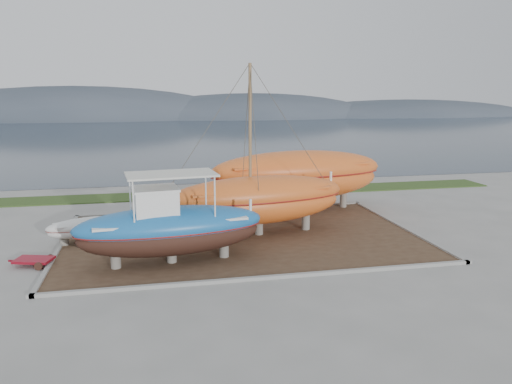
{
  "coord_description": "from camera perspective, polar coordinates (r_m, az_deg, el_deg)",
  "views": [
    {
      "loc": [
        -4.5,
        -20.91,
        7.58
      ],
      "look_at": [
        0.74,
        4.0,
        2.42
      ],
      "focal_mm": 35.0,
      "sensor_mm": 36.0,
      "label": 1
    }
  ],
  "objects": [
    {
      "name": "dirt_patch",
      "position": [
        26.42,
        -1.58,
        -5.14
      ],
      "size": [
        18.0,
        12.0,
        0.06
      ],
      "primitive_type": "cube",
      "color": "#422D1E",
      "rests_on": "ground"
    },
    {
      "name": "curb_frame",
      "position": [
        26.41,
        -1.58,
        -5.05
      ],
      "size": [
        18.6,
        12.6,
        0.15
      ],
      "primitive_type": null,
      "color": "gray",
      "rests_on": "ground"
    },
    {
      "name": "orange_sailboat",
      "position": [
        25.9,
        0.35,
        4.65
      ],
      "size": [
        9.91,
        4.2,
        8.89
      ],
      "primitive_type": null,
      "rotation": [
        0.0,
        0.0,
        0.15
      ],
      "color": "#D45D20",
      "rests_on": "dirt_patch"
    },
    {
      "name": "mountain_ridge",
      "position": [
        146.18,
        -10.22,
        8.32
      ],
      "size": [
        200.0,
        36.0,
        20.0
      ],
      "primitive_type": null,
      "color": "#333D49",
      "rests_on": "ground"
    },
    {
      "name": "ground",
      "position": [
        22.7,
        0.25,
        -8.04
      ],
      "size": [
        140.0,
        140.0,
        0.0
      ],
      "primitive_type": "plane",
      "color": "gray",
      "rests_on": "ground"
    },
    {
      "name": "sea",
      "position": [
        91.34,
        -9.08,
        6.57
      ],
      "size": [
        260.0,
        100.0,
        0.04
      ],
      "primitive_type": null,
      "color": "#1A2735",
      "rests_on": "ground"
    },
    {
      "name": "orange_bare_hull",
      "position": [
        31.74,
        4.77,
        1.17
      ],
      "size": [
        11.72,
        4.65,
        3.74
      ],
      "primitive_type": null,
      "rotation": [
        0.0,
        0.0,
        0.11
      ],
      "color": "#D45D20",
      "rests_on": "dirt_patch"
    },
    {
      "name": "blue_caique",
      "position": [
        22.29,
        -9.76,
        -3.0
      ],
      "size": [
        8.6,
        3.5,
        4.03
      ],
      "primitive_type": null,
      "rotation": [
        0.0,
        0.0,
        0.11
      ],
      "color": "#1B64AB",
      "rests_on": "dirt_patch"
    },
    {
      "name": "white_dinghy",
      "position": [
        26.75,
        -18.68,
        -4.14
      ],
      "size": [
        4.28,
        2.62,
        1.21
      ],
      "primitive_type": null,
      "rotation": [
        0.0,
        0.0,
        0.3
      ],
      "color": "white",
      "rests_on": "dirt_patch"
    },
    {
      "name": "red_trailer",
      "position": [
        24.3,
        -24.04,
        -7.33
      ],
      "size": [
        2.58,
        1.79,
        0.33
      ],
      "primitive_type": null,
      "rotation": [
        0.0,
        0.0,
        -0.29
      ],
      "color": "maroon",
      "rests_on": "ground"
    },
    {
      "name": "grass_strip",
      "position": [
        37.46,
        -4.74,
        -0.18
      ],
      "size": [
        44.0,
        3.0,
        0.08
      ],
      "primitive_type": "cube",
      "color": "#284219",
      "rests_on": "ground"
    }
  ]
}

